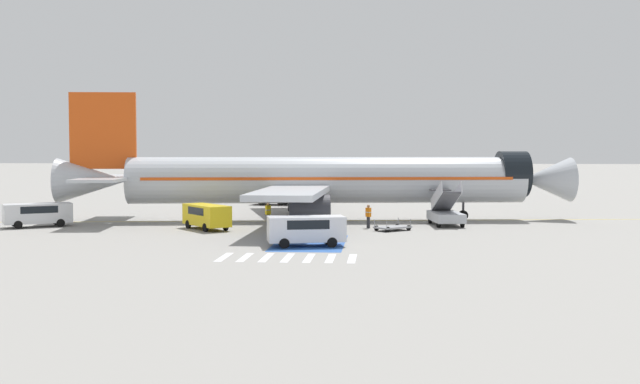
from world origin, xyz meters
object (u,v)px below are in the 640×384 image
at_px(boarding_stairs_forward, 446,214).
at_px(service_van_0, 207,214).
at_px(fuel_tanker, 290,190).
at_px(baggage_cart, 393,227).
at_px(ground_crew_0, 268,212).
at_px(ground_crew_1, 368,215).
at_px(service_van_1, 38,213).
at_px(service_van_2, 306,228).
at_px(airliner, 320,181).

xyz_separation_m(boarding_stairs_forward, service_van_0, (-18.39, -4.66, 0.20)).
bearing_deg(fuel_tanker, service_van_0, -0.94).
height_order(baggage_cart, ground_crew_0, ground_crew_0).
distance_m(service_van_0, ground_crew_1, 12.39).
distance_m(boarding_stairs_forward, service_van_0, 18.97).
bearing_deg(service_van_1, service_van_2, -148.26).
bearing_deg(ground_crew_1, fuel_tanker, 153.41).
xyz_separation_m(ground_crew_0, ground_crew_1, (8.01, -1.27, -0.03)).
bearing_deg(service_van_0, boarding_stairs_forward, -24.88).
height_order(service_van_0, service_van_1, service_van_0).
relative_size(fuel_tanker, service_van_2, 1.73).
bearing_deg(service_van_0, service_van_2, -86.84).
height_order(airliner, baggage_cart, airliner).
distance_m(fuel_tanker, ground_crew_1, 26.22).
xyz_separation_m(service_van_1, baggage_cart, (27.77, -0.52, -0.87)).
bearing_deg(fuel_tanker, ground_crew_0, 8.47).
height_order(ground_crew_0, ground_crew_1, ground_crew_0).
xyz_separation_m(airliner, service_van_1, (-21.68, -7.03, -2.32)).
xyz_separation_m(boarding_stairs_forward, ground_crew_0, (-14.16, -1.45, 0.14)).
height_order(boarding_stairs_forward, service_van_0, boarding_stairs_forward).
distance_m(fuel_tanker, service_van_1, 30.76).
relative_size(service_van_2, baggage_cart, 1.73).
bearing_deg(baggage_cart, ground_crew_1, -173.13).
distance_m(airliner, fuel_tanker, 19.39).
bearing_deg(airliner, ground_crew_0, -46.81).
distance_m(boarding_stairs_forward, fuel_tanker, 26.66).
bearing_deg(airliner, fuel_tanker, -173.06).
relative_size(airliner, ground_crew_1, 24.03).
bearing_deg(boarding_stairs_forward, ground_crew_1, -163.72).
bearing_deg(service_van_0, fuel_tanker, 44.10).
bearing_deg(airliner, boarding_stairs_forward, 65.45).
xyz_separation_m(fuel_tanker, ground_crew_0, (1.06, -23.32, -0.60)).
relative_size(service_van_0, service_van_2, 0.96).
bearing_deg(service_van_0, ground_crew_1, -30.09).
bearing_deg(baggage_cart, boarding_stairs_forward, 94.43).
height_order(fuel_tanker, service_van_1, fuel_tanker).
height_order(service_van_0, baggage_cart, service_van_0).
bearing_deg(ground_crew_0, airliner, -173.33).
bearing_deg(boarding_stairs_forward, fuel_tanker, 117.27).
height_order(boarding_stairs_forward, service_van_2, boarding_stairs_forward).
bearing_deg(fuel_tanker, service_van_2, 14.40).
bearing_deg(ground_crew_0, service_van_2, 64.83).
xyz_separation_m(service_van_1, service_van_2, (22.24, -10.21, 0.02)).
relative_size(airliner, baggage_cart, 14.91).
distance_m(service_van_2, baggage_cart, 11.19).
distance_m(baggage_cart, ground_crew_0, 10.32).
relative_size(airliner, boarding_stairs_forward, 8.08).
bearing_deg(boarding_stairs_forward, service_van_0, -173.36).
relative_size(service_van_0, baggage_cart, 1.67).
bearing_deg(fuel_tanker, service_van_1, -27.35).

